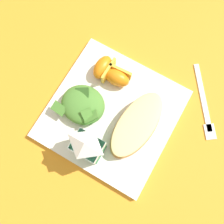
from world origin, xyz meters
name	(u,v)px	position (x,y,z in m)	size (l,w,h in m)	color
ground	(112,115)	(0.00, 0.00, 0.00)	(3.00, 3.00, 0.00)	orange
white_plate	(112,114)	(0.00, 0.00, 0.01)	(0.28, 0.28, 0.02)	white
cheesy_pizza_bread	(137,124)	(-0.06, 0.00, 0.03)	(0.10, 0.18, 0.04)	#B77F42
green_salad_pile	(83,105)	(0.06, 0.02, 0.04)	(0.11, 0.09, 0.05)	#4C8433
milk_carton	(87,146)	(0.00, 0.09, 0.08)	(0.06, 0.04, 0.11)	#2D8451
orange_wedge_front	(117,77)	(0.03, -0.08, 0.04)	(0.06, 0.04, 0.04)	orange
orange_wedge_middle	(103,68)	(0.07, -0.08, 0.04)	(0.04, 0.06, 0.04)	orange
metal_fork	(205,107)	(-0.18, -0.13, 0.00)	(0.13, 0.16, 0.01)	silver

